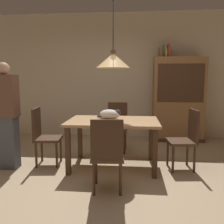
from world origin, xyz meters
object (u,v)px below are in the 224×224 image
Objects in this scene: book_red_tall at (168,51)px; chair_left_side at (43,134)px; chair_right_side at (186,137)px; book_brown_thick at (161,52)px; book_yellow_short at (166,53)px; hutch_bookcase at (178,101)px; chair_far_back at (117,124)px; cat_sleeping at (110,114)px; person_standing at (6,116)px; chair_near_front at (107,152)px; dining_table at (113,127)px; book_green_slim at (163,51)px; pendant_lamp at (113,60)px.

chair_left_side is at bearing -140.79° from book_red_tall.
book_brown_thick is (-0.24, 1.77, 1.45)m from chair_right_side.
hutch_bookcase is at bearing -0.28° from book_yellow_short.
book_red_tall reaches higher than chair_far_back.
chair_right_side is 1.81m from hutch_bookcase.
person_standing is (-1.57, -0.33, -0.00)m from cat_sleeping.
book_red_tall is at bearing 68.36° from chair_near_front.
dining_table is at bearing -119.42° from book_yellow_short.
chair_right_side is at bearing -95.79° from hutch_bookcase.
dining_table is 1.65m from person_standing.
hutch_bookcase reaches higher than chair_right_side.
book_red_tall reaches higher than chair_left_side.
hutch_bookcase is at bearing -0.34° from book_red_tall.
hutch_bookcase reaches higher than chair_left_side.
book_green_slim is (0.94, 2.65, 1.47)m from chair_near_front.
dining_table is at bearing 0.43° from chair_left_side.
chair_left_side is at bearing 142.50° from chair_near_front.
person_standing is (-2.68, -1.98, -1.17)m from book_red_tall.
book_yellow_short reaches higher than person_standing.
book_yellow_short reaches higher than hutch_bookcase.
pendant_lamp reaches higher than hutch_bookcase.
pendant_lamp is 4.64× the size of book_red_tall.
cat_sleeping is (-0.06, 1.01, 0.32)m from chair_near_front.
chair_left_side is 3.06m from book_brown_thick.
person_standing is (-2.75, -0.21, 0.31)m from chair_right_side.
cat_sleeping is at bearing 93.39° from chair_near_front.
book_green_slim is (0.95, 1.77, 0.32)m from pendant_lamp.
chair_right_side is 1.42m from chair_far_back.
hutch_bookcase reaches higher than chair_far_back.
book_red_tall is (-0.25, 0.00, 1.10)m from hutch_bookcase.
book_yellow_short is at bearing 0.00° from book_green_slim.
chair_right_side is at bearing 0.44° from pendant_lamp.
chair_far_back is 3.58× the size of book_green_slim.
book_green_slim is at bearing 61.85° from pendant_lamp.
hutch_bookcase is at bearing -0.24° from book_green_slim.
book_yellow_short reaches higher than dining_table.
dining_table is 1.01m from pendant_lamp.
person_standing reaches higher than chair_far_back.
book_green_slim is (0.95, 0.90, 1.47)m from chair_far_back.
cat_sleeping is 1.56× the size of book_green_slim.
book_yellow_short is at bearing 36.96° from person_standing.
hutch_bookcase is (1.36, 1.64, 0.06)m from cat_sleeping.
book_brown_thick is (0.89, 1.77, 0.30)m from pendant_lamp.
book_green_slim is 1.30× the size of book_yellow_short.
chair_near_front reaches higher than cat_sleeping.
person_standing is at bearing -146.43° from chair_far_back.
person_standing reaches higher than cat_sleeping.
chair_right_side is 0.50× the size of hutch_bookcase.
pendant_lamp reaches higher than cat_sleeping.
hutch_bookcase is 1.13× the size of person_standing.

